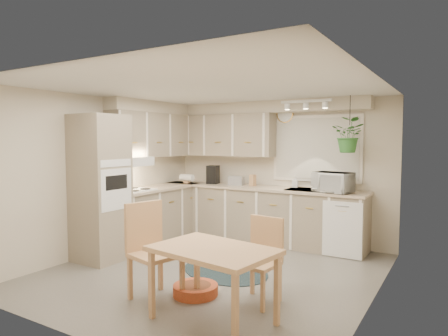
{
  "coord_description": "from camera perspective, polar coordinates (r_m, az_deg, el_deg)",
  "views": [
    {
      "loc": [
        2.78,
        -4.34,
        1.74
      ],
      "look_at": [
        -0.15,
        0.55,
        1.34
      ],
      "focal_mm": 32.0,
      "sensor_mm": 36.0,
      "label": 1
    }
  ],
  "objects": [
    {
      "name": "floor",
      "position": [
        5.44,
        -1.64,
        -14.61
      ],
      "size": [
        4.2,
        4.2,
        0.0
      ],
      "primitive_type": "plane",
      "color": "slate",
      "rests_on": "ground"
    },
    {
      "name": "ceiling",
      "position": [
        5.2,
        -1.69,
        11.32
      ],
      "size": [
        4.2,
        4.2,
        0.0
      ],
      "primitive_type": "plane",
      "color": "silver",
      "rests_on": "wall_back"
    },
    {
      "name": "wall_back",
      "position": [
        7.04,
        7.59,
        -0.41
      ],
      "size": [
        4.0,
        0.04,
        2.4
      ],
      "primitive_type": "cube",
      "color": "beige",
      "rests_on": "floor"
    },
    {
      "name": "wall_front",
      "position": [
        3.62,
        -19.99,
        -4.78
      ],
      "size": [
        4.0,
        0.04,
        2.4
      ],
      "primitive_type": "cube",
      "color": "beige",
      "rests_on": "floor"
    },
    {
      "name": "wall_left",
      "position": [
        6.48,
        -16.72,
        -0.92
      ],
      "size": [
        0.04,
        4.2,
        2.4
      ],
      "primitive_type": "cube",
      "color": "beige",
      "rests_on": "floor"
    },
    {
      "name": "wall_right",
      "position": [
        4.45,
        20.62,
        -3.19
      ],
      "size": [
        0.04,
        4.2,
        2.4
      ],
      "primitive_type": "cube",
      "color": "beige",
      "rests_on": "floor"
    },
    {
      "name": "base_cab_left",
      "position": [
        7.0,
        -9.59,
        -6.65
      ],
      "size": [
        0.6,
        1.85,
        0.9
      ],
      "primitive_type": "cube",
      "color": "gray",
      "rests_on": "floor"
    },
    {
      "name": "base_cab_back",
      "position": [
        6.95,
        5.02,
        -6.69
      ],
      "size": [
        3.6,
        0.6,
        0.9
      ],
      "primitive_type": "cube",
      "color": "gray",
      "rests_on": "floor"
    },
    {
      "name": "counter_left",
      "position": [
        6.92,
        -9.57,
        -2.83
      ],
      "size": [
        0.64,
        1.89,
        0.04
      ],
      "primitive_type": "cube",
      "color": "beige",
      "rests_on": "base_cab_left"
    },
    {
      "name": "counter_back",
      "position": [
        6.87,
        5.01,
        -2.85
      ],
      "size": [
        3.64,
        0.64,
        0.04
      ],
      "primitive_type": "cube",
      "color": "beige",
      "rests_on": "base_cab_back"
    },
    {
      "name": "oven_stack",
      "position": [
        6.01,
        -17.25,
        -2.75
      ],
      "size": [
        0.65,
        0.65,
        2.1
      ],
      "primitive_type": "cube",
      "color": "gray",
      "rests_on": "floor"
    },
    {
      "name": "wall_oven_face",
      "position": [
        5.78,
        -15.13,
        -2.97
      ],
      "size": [
        0.02,
        0.56,
        0.58
      ],
      "primitive_type": "cube",
      "color": "white",
      "rests_on": "oven_stack"
    },
    {
      "name": "upper_cab_left",
      "position": [
        7.06,
        -9.83,
        4.65
      ],
      "size": [
        0.35,
        2.0,
        0.75
      ],
      "primitive_type": "cube",
      "color": "gray",
      "rests_on": "wall_left"
    },
    {
      "name": "upper_cab_back",
      "position": [
        7.32,
        -0.14,
        4.69
      ],
      "size": [
        2.0,
        0.35,
        0.75
      ],
      "primitive_type": "cube",
      "color": "gray",
      "rests_on": "wall_back"
    },
    {
      "name": "soffit_left",
      "position": [
        7.1,
        -10.03,
        8.49
      ],
      "size": [
        0.3,
        2.0,
        0.2
      ],
      "primitive_type": "cube",
      "color": "beige",
      "rests_on": "wall_left"
    },
    {
      "name": "soffit_back",
      "position": [
        6.99,
        5.66,
        8.6
      ],
      "size": [
        3.6,
        0.3,
        0.2
      ],
      "primitive_type": "cube",
      "color": "beige",
      "rests_on": "wall_back"
    },
    {
      "name": "cooktop",
      "position": [
        6.49,
        -12.81,
        -3.11
      ],
      "size": [
        0.52,
        0.58,
        0.02
      ],
      "primitive_type": "cube",
      "color": "white",
      "rests_on": "counter_left"
    },
    {
      "name": "range_hood",
      "position": [
        6.46,
        -13.0,
        0.91
      ],
      "size": [
        0.4,
        0.6,
        0.14
      ],
      "primitive_type": "cube",
      "color": "white",
      "rests_on": "upper_cab_left"
    },
    {
      "name": "window_blinds",
      "position": [
        6.75,
        12.99,
        2.73
      ],
      "size": [
        1.4,
        0.02,
        1.0
      ],
      "primitive_type": "cube",
      "color": "beige",
      "rests_on": "wall_back"
    },
    {
      "name": "window_frame",
      "position": [
        6.76,
        13.02,
        2.73
      ],
      "size": [
        1.5,
        0.02,
        1.1
      ],
      "primitive_type": "cube",
      "color": "silver",
      "rests_on": "wall_back"
    },
    {
      "name": "sink",
      "position": [
        6.54,
        12.16,
        -3.44
      ],
      "size": [
        0.7,
        0.48,
        0.1
      ],
      "primitive_type": "cube",
      "color": "#9A9CA1",
      "rests_on": "counter_back"
    },
    {
      "name": "dishwasher_front",
      "position": [
        6.16,
        16.5,
        -8.46
      ],
      "size": [
        0.58,
        0.02,
        0.83
      ],
      "primitive_type": "cube",
      "color": "white",
      "rests_on": "base_cab_back"
    },
    {
      "name": "track_light_bar",
      "position": [
        6.28,
        11.61,
        9.34
      ],
      "size": [
        0.8,
        0.04,
        0.04
      ],
      "primitive_type": "cube",
      "color": "white",
      "rests_on": "ceiling"
    },
    {
      "name": "wall_clock",
      "position": [
        6.95,
        8.71,
        7.61
      ],
      "size": [
        0.3,
        0.03,
        0.3
      ],
      "primitive_type": "cylinder",
      "rotation": [
        1.57,
        0.0,
        0.0
      ],
      "color": "#C49245",
      "rests_on": "wall_back"
    },
    {
      "name": "dining_table",
      "position": [
        3.96,
        -1.56,
        -16.36
      ],
      "size": [
        1.24,
        0.92,
        0.72
      ],
      "primitive_type": "cube",
      "rotation": [
        0.0,
        0.0,
        -0.14
      ],
      "color": "tan",
      "rests_on": "floor"
    },
    {
      "name": "chair_left",
      "position": [
        4.48,
        -9.72,
        -11.75
      ],
      "size": [
        0.6,
        0.6,
        1.05
      ],
      "primitive_type": "cube",
      "rotation": [
        0.0,
        0.0,
        -1.82
      ],
      "color": "tan",
      "rests_on": "floor"
    },
    {
      "name": "chair_back",
      "position": [
        4.37,
        4.8,
        -13.11
      ],
      "size": [
        0.46,
        0.46,
        0.9
      ],
      "primitive_type": "cube",
      "rotation": [
        0.0,
        0.0,
        3.04
      ],
      "color": "tan",
      "rests_on": "floor"
    },
    {
      "name": "braided_rug",
      "position": [
        5.46,
        0.15,
        -14.49
      ],
      "size": [
        1.5,
        1.28,
        0.01
      ],
      "primitive_type": "ellipsoid",
      "rotation": [
        0.0,
        0.0,
        -0.29
      ],
      "color": "black",
      "rests_on": "floor"
    },
    {
      "name": "pet_bed",
      "position": [
        4.69,
        -4.1,
        -16.98
      ],
      "size": [
        0.67,
        0.67,
        0.12
      ],
      "primitive_type": "cylinder",
      "rotation": [
        0.0,
        0.0,
        -0.42
      ],
      "color": "#C64627",
      "rests_on": "floor"
    },
    {
      "name": "microwave",
      "position": [
        6.31,
        15.29,
        -1.68
      ],
      "size": [
        0.61,
        0.42,
        0.38
      ],
      "primitive_type": "imported",
      "rotation": [
        0.0,
        0.0,
        -0.21
      ],
      "color": "white",
      "rests_on": "counter_back"
    },
    {
      "name": "soap_bottle",
      "position": [
        6.77,
        10.13,
        -2.42
      ],
      "size": [
        0.13,
        0.22,
        0.09
      ],
      "primitive_type": "imported",
      "rotation": [
        0.0,
        0.0,
        0.2
      ],
      "color": "white",
      "rests_on": "counter_back"
    },
    {
      "name": "hanging_plant",
      "position": [
        6.22,
        17.48,
        3.97
      ],
      "size": [
        0.55,
        0.59,
        0.41
      ],
      "primitive_type": "imported",
      "rotation": [
        0.0,
        0.0,
        -0.17
      ],
      "color": "#306F2C",
      "rests_on": "ceiling"
    },
    {
      "name": "coffee_maker",
      "position": [
        7.32,
        -1.58,
        -0.95
      ],
      "size": [
        0.23,
        0.26,
        0.33
      ],
      "primitive_type": "cube",
      "rotation": [
        0.0,
        0.0,
        0.22
      ],
      "color": "black",
      "rests_on": "counter_back"
    },
    {
      "name": "toaster",
      "position": [
        7.1,
        1.77,
        -1.8
      ],
      "size": [
        0.28,
        0.19,
        0.16
      ],
      "primitive_type": "cube",
      "rotation": [
        0.0,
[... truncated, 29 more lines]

